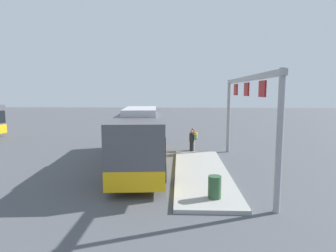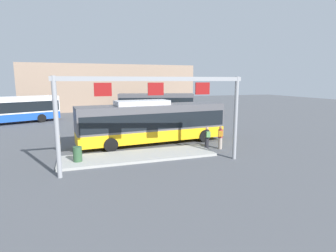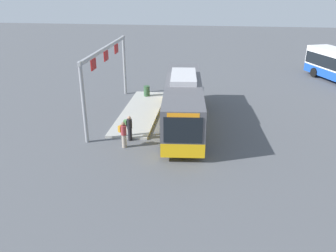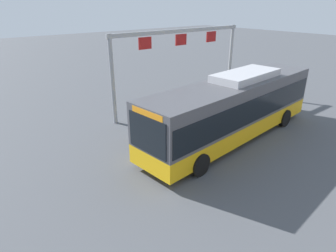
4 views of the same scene
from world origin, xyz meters
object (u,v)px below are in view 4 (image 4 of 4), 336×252
Objects in this scene: person_boarding at (149,119)px; person_waiting_near at (131,123)px; bus_main at (234,106)px; trash_bin at (243,93)px.

person_boarding is 1.04m from person_waiting_near.
bus_main is 7.08× the size of person_boarding.
person_boarding is 8.91m from trash_bin.
bus_main reaches higher than trash_bin.
person_waiting_near is (1.03, -0.12, 0.00)m from person_boarding.
trash_bin is (-5.75, -3.68, -1.20)m from bus_main.
trash_bin is (-8.89, -0.50, -0.28)m from person_boarding.
trash_bin is at bearing 99.60° from person_boarding.
bus_main reaches higher than person_waiting_near.
person_waiting_near is 1.86× the size of trash_bin.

